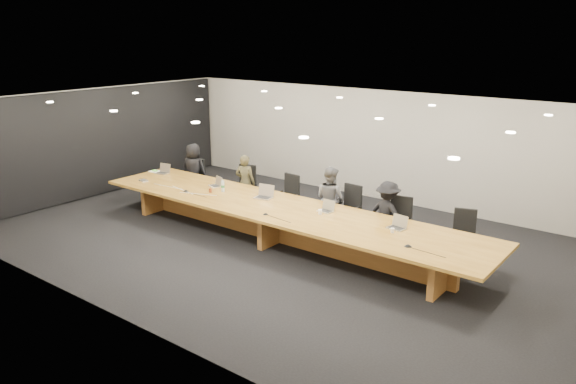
{
  "coord_description": "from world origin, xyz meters",
  "views": [
    {
      "loc": [
        6.79,
        -8.55,
        4.24
      ],
      "look_at": [
        0.0,
        0.3,
        1.0
      ],
      "focal_mm": 35.0,
      "sensor_mm": 36.0,
      "label": 1
    }
  ],
  "objects_px": {
    "chair_far_right": "(463,236)",
    "av_box": "(143,180)",
    "person_b": "(245,183)",
    "paper_cup_far": "(392,230)",
    "chair_mid_right": "(347,209)",
    "laptop_e": "(396,222)",
    "person_d": "(387,214)",
    "water_bottle": "(223,186)",
    "chair_mid_left": "(285,197)",
    "conference_table": "(279,218)",
    "laptop_a": "(162,169)",
    "chair_left": "(244,187)",
    "chair_right": "(398,223)",
    "person_a": "(194,170)",
    "person_c": "(330,199)",
    "mic_center": "(266,214)",
    "chair_far_left": "(194,177)",
    "paper_cup_near": "(320,212)",
    "mic_left": "(186,191)",
    "laptop_b": "(215,182)",
    "laptop_c": "(263,192)",
    "amber_mug": "(210,190)",
    "laptop_d": "(326,206)",
    "mic_right": "(408,246)"
  },
  "relations": [
    {
      "from": "person_b",
      "to": "laptop_c",
      "type": "height_order",
      "value": "person_b"
    },
    {
      "from": "person_a",
      "to": "person_c",
      "type": "distance_m",
      "value": 4.23
    },
    {
      "from": "chair_mid_left",
      "to": "laptop_b",
      "type": "height_order",
      "value": "chair_mid_left"
    },
    {
      "from": "chair_mid_right",
      "to": "person_b",
      "type": "xyz_separation_m",
      "value": [
        -2.78,
        -0.15,
        0.16
      ]
    },
    {
      "from": "laptop_e",
      "to": "chair_right",
      "type": "bearing_deg",
      "value": 123.58
    },
    {
      "from": "chair_mid_left",
      "to": "conference_table",
      "type": "bearing_deg",
      "value": -49.56
    },
    {
      "from": "chair_right",
      "to": "paper_cup_far",
      "type": "xyz_separation_m",
      "value": [
        0.44,
        -1.1,
        0.26
      ]
    },
    {
      "from": "laptop_d",
      "to": "laptop_b",
      "type": "bearing_deg",
      "value": -175.85
    },
    {
      "from": "amber_mug",
      "to": "paper_cup_far",
      "type": "bearing_deg",
      "value": 1.9
    },
    {
      "from": "chair_mid_right",
      "to": "mic_left",
      "type": "relative_size",
      "value": 8.99
    },
    {
      "from": "conference_table",
      "to": "person_c",
      "type": "height_order",
      "value": "person_c"
    },
    {
      "from": "paper_cup_near",
      "to": "mic_center",
      "type": "height_order",
      "value": "paper_cup_near"
    },
    {
      "from": "person_c",
      "to": "chair_left",
      "type": "bearing_deg",
      "value": 8.83
    },
    {
      "from": "laptop_a",
      "to": "av_box",
      "type": "xyz_separation_m",
      "value": [
        0.2,
        -0.75,
        -0.11
      ]
    },
    {
      "from": "chair_mid_left",
      "to": "person_d",
      "type": "bearing_deg",
      "value": 6.74
    },
    {
      "from": "chair_far_right",
      "to": "av_box",
      "type": "relative_size",
      "value": 5.06
    },
    {
      "from": "amber_mug",
      "to": "av_box",
      "type": "height_order",
      "value": "amber_mug"
    },
    {
      "from": "chair_far_left",
      "to": "person_b",
      "type": "relative_size",
      "value": 0.72
    },
    {
      "from": "chair_far_right",
      "to": "mic_center",
      "type": "xyz_separation_m",
      "value": [
        -3.29,
        -1.86,
        0.26
      ]
    },
    {
      "from": "chair_far_right",
      "to": "mic_center",
      "type": "height_order",
      "value": "chair_far_right"
    },
    {
      "from": "chair_left",
      "to": "mic_center",
      "type": "relative_size",
      "value": 10.09
    },
    {
      "from": "chair_mid_right",
      "to": "water_bottle",
      "type": "bearing_deg",
      "value": -150.07
    },
    {
      "from": "paper_cup_near",
      "to": "mic_right",
      "type": "height_order",
      "value": "paper_cup_near"
    },
    {
      "from": "mic_center",
      "to": "paper_cup_near",
      "type": "bearing_deg",
      "value": 38.11
    },
    {
      "from": "person_b",
      "to": "amber_mug",
      "type": "height_order",
      "value": "person_b"
    },
    {
      "from": "chair_mid_right",
      "to": "laptop_e",
      "type": "xyz_separation_m",
      "value": [
        1.68,
        -1.04,
        0.35
      ]
    },
    {
      "from": "chair_far_right",
      "to": "person_a",
      "type": "bearing_deg",
      "value": 163.68
    },
    {
      "from": "conference_table",
      "to": "chair_left",
      "type": "xyz_separation_m",
      "value": [
        -2.1,
        1.26,
        0.02
      ]
    },
    {
      "from": "laptop_a",
      "to": "mic_left",
      "type": "bearing_deg",
      "value": -32.96
    },
    {
      "from": "chair_mid_left",
      "to": "amber_mug",
      "type": "xyz_separation_m",
      "value": [
        -1.12,
        -1.29,
        0.26
      ]
    },
    {
      "from": "laptop_e",
      "to": "mic_left",
      "type": "xyz_separation_m",
      "value": [
        -4.87,
        -0.65,
        -0.11
      ]
    },
    {
      "from": "chair_far_left",
      "to": "paper_cup_near",
      "type": "relative_size",
      "value": 10.3
    },
    {
      "from": "mic_right",
      "to": "laptop_b",
      "type": "bearing_deg",
      "value": 172.19
    },
    {
      "from": "person_d",
      "to": "water_bottle",
      "type": "relative_size",
      "value": 5.47
    },
    {
      "from": "av_box",
      "to": "laptop_a",
      "type": "bearing_deg",
      "value": 113.62
    },
    {
      "from": "person_d",
      "to": "water_bottle",
      "type": "distance_m",
      "value": 3.72
    },
    {
      "from": "person_b",
      "to": "paper_cup_far",
      "type": "height_order",
      "value": "person_b"
    },
    {
      "from": "chair_mid_left",
      "to": "person_b",
      "type": "height_order",
      "value": "person_b"
    },
    {
      "from": "laptop_a",
      "to": "water_bottle",
      "type": "height_order",
      "value": "laptop_a"
    },
    {
      "from": "laptop_c",
      "to": "laptop_d",
      "type": "bearing_deg",
      "value": -8.11
    },
    {
      "from": "person_d",
      "to": "chair_left",
      "type": "bearing_deg",
      "value": 7.64
    },
    {
      "from": "laptop_e",
      "to": "laptop_b",
      "type": "bearing_deg",
      "value": -171.42
    },
    {
      "from": "chair_mid_right",
      "to": "av_box",
      "type": "height_order",
      "value": "chair_mid_right"
    },
    {
      "from": "conference_table",
      "to": "amber_mug",
      "type": "distance_m",
      "value": 1.9
    },
    {
      "from": "laptop_e",
      "to": "mic_right",
      "type": "bearing_deg",
      "value": -40.73
    },
    {
      "from": "chair_mid_left",
      "to": "av_box",
      "type": "distance_m",
      "value": 3.47
    },
    {
      "from": "chair_left",
      "to": "chair_right",
      "type": "distance_m",
      "value": 4.21
    },
    {
      "from": "person_a",
      "to": "laptop_c",
      "type": "relative_size",
      "value": 3.85
    },
    {
      "from": "chair_mid_right",
      "to": "laptop_b",
      "type": "height_order",
      "value": "chair_mid_right"
    },
    {
      "from": "laptop_b",
      "to": "laptop_e",
      "type": "xyz_separation_m",
      "value": [
        4.66,
        -0.05,
        0.01
      ]
    }
  ]
}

